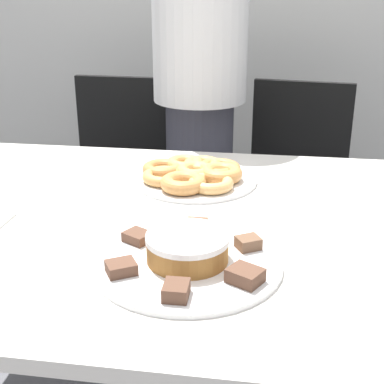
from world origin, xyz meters
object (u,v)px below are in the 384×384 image
object	(u,v)px
office_chair_left	(116,195)
office_chair_right	(292,205)
plate_donuts	(195,179)
plate_cake	(188,262)
person_standing	(200,85)
frosted_cake	(187,248)

from	to	relation	value
office_chair_left	office_chair_right	bearing A→B (deg)	1.81
office_chair_left	plate_donuts	xyz separation A→B (m)	(0.43, -0.63, 0.32)
office_chair_right	plate_cake	size ratio (longest dim) A/B	2.43
person_standing	plate_cake	world-z (taller)	person_standing
office_chair_left	plate_donuts	world-z (taller)	office_chair_left
office_chair_left	plate_cake	world-z (taller)	office_chair_left
office_chair_right	plate_cake	distance (m)	1.17
office_chair_left	person_standing	bearing A→B (deg)	-5.98
person_standing	frosted_cake	distance (m)	1.06
office_chair_right	plate_cake	world-z (taller)	office_chair_right
plate_donuts	frosted_cake	world-z (taller)	frosted_cake
frosted_cake	office_chair_left	bearing A→B (deg)	113.56
person_standing	office_chair_left	world-z (taller)	person_standing
office_chair_right	plate_donuts	xyz separation A→B (m)	(-0.30, -0.63, 0.32)
plate_donuts	plate_cake	bearing A→B (deg)	-83.60
person_standing	frosted_cake	xyz separation A→B (m)	(0.12, -1.05, -0.12)
plate_donuts	person_standing	bearing A→B (deg)	96.51
person_standing	plate_cake	size ratio (longest dim) A/B	4.63
plate_cake	plate_donuts	xyz separation A→B (m)	(-0.05, 0.47, 0.00)
person_standing	frosted_cake	size ratio (longest dim) A/B	10.59
office_chair_left	frosted_cake	bearing A→B (deg)	-64.59
plate_cake	office_chair_right	bearing A→B (deg)	77.12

